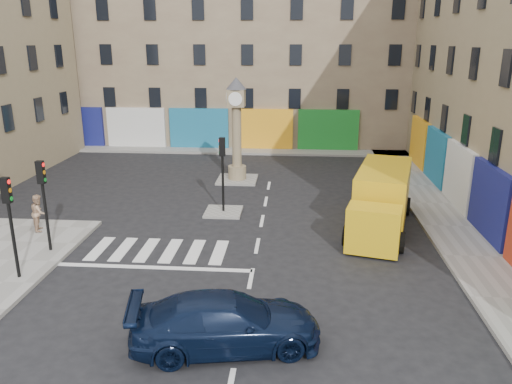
# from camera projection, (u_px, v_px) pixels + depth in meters

# --- Properties ---
(ground) EXTENTS (120.00, 120.00, 0.00)m
(ground) POSITION_uv_depth(u_px,v_px,m) (248.00, 292.00, 17.15)
(ground) COLOR black
(ground) RESTS_ON ground
(sidewalk_right) EXTENTS (2.60, 30.00, 0.15)m
(sidewalk_right) POSITION_uv_depth(u_px,v_px,m) (432.00, 204.00, 26.00)
(sidewalk_right) COLOR gray
(sidewalk_right) RESTS_ON ground
(sidewalk_far) EXTENTS (32.00, 2.40, 0.15)m
(sidewalk_far) POSITION_uv_depth(u_px,v_px,m) (224.00, 150.00, 38.58)
(sidewalk_far) COLOR gray
(sidewalk_far) RESTS_ON ground
(island_near) EXTENTS (1.80, 1.80, 0.12)m
(island_near) POSITION_uv_depth(u_px,v_px,m) (223.00, 212.00, 24.91)
(island_near) COLOR gray
(island_near) RESTS_ON ground
(island_far) EXTENTS (2.40, 2.40, 0.12)m
(island_far) POSITION_uv_depth(u_px,v_px,m) (237.00, 180.00, 30.63)
(island_far) COLOR gray
(island_far) RESTS_ON ground
(building_far) EXTENTS (32.00, 10.00, 17.00)m
(building_far) POSITION_uv_depth(u_px,v_px,m) (232.00, 37.00, 41.63)
(building_far) COLOR gray
(building_far) RESTS_ON ground
(traffic_light_left_near) EXTENTS (0.28, 0.22, 3.70)m
(traffic_light_left_near) POSITION_uv_depth(u_px,v_px,m) (9.00, 212.00, 17.20)
(traffic_light_left_near) COLOR black
(traffic_light_left_near) RESTS_ON sidewalk_left
(traffic_light_left_far) EXTENTS (0.28, 0.22, 3.70)m
(traffic_light_left_far) POSITION_uv_depth(u_px,v_px,m) (43.00, 191.00, 19.48)
(traffic_light_left_far) COLOR black
(traffic_light_left_far) RESTS_ON sidewalk_left
(traffic_light_island) EXTENTS (0.28, 0.22, 3.70)m
(traffic_light_island) POSITION_uv_depth(u_px,v_px,m) (222.00, 163.00, 24.16)
(traffic_light_island) COLOR black
(traffic_light_island) RESTS_ON island_near
(clock_pillar) EXTENTS (1.20, 1.20, 6.10)m
(clock_pillar) POSITION_uv_depth(u_px,v_px,m) (237.00, 123.00, 29.59)
(clock_pillar) COLOR #89785A
(clock_pillar) RESTS_ON island_far
(navy_sedan) EXTENTS (5.63, 3.15, 1.54)m
(navy_sedan) POSITION_uv_depth(u_px,v_px,m) (226.00, 322.00, 13.91)
(navy_sedan) COLOR black
(navy_sedan) RESTS_ON ground
(yellow_van) EXTENTS (3.90, 7.57, 2.64)m
(yellow_van) POSITION_uv_depth(u_px,v_px,m) (381.00, 199.00, 22.77)
(yellow_van) COLOR gold
(yellow_van) RESTS_ON ground
(pedestrian_tan) EXTENTS (0.87, 0.97, 1.65)m
(pedestrian_tan) POSITION_uv_depth(u_px,v_px,m) (39.00, 212.00, 22.07)
(pedestrian_tan) COLOR tan
(pedestrian_tan) RESTS_ON sidewalk_left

